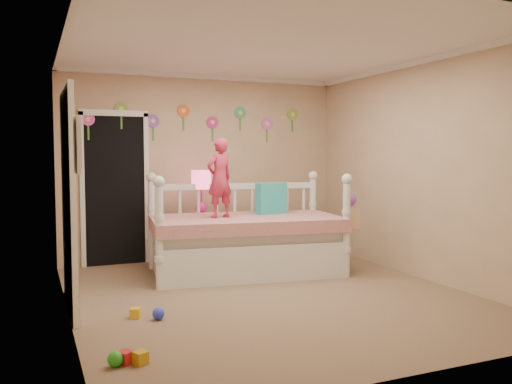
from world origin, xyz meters
name	(u,v)px	position (x,y,z in m)	size (l,w,h in m)	color
floor	(269,295)	(0.00, 0.00, 0.00)	(4.00, 4.50, 0.01)	#7F684C
ceiling	(270,45)	(0.00, 0.00, 2.60)	(4.00, 4.50, 0.01)	white
back_wall	(204,167)	(0.00, 2.25, 1.30)	(4.00, 0.01, 2.60)	tan
left_wall	(66,175)	(-2.00, 0.00, 1.30)	(0.01, 4.50, 2.60)	tan
right_wall	(423,170)	(2.00, 0.00, 1.30)	(0.01, 4.50, 2.60)	tan
crown_molding	(270,48)	(0.00, 0.00, 2.57)	(4.00, 4.50, 0.06)	white
daybed	(246,222)	(0.17, 1.09, 0.64)	(2.35, 1.27, 1.28)	white
pillow_turquoise	(271,198)	(0.58, 1.23, 0.91)	(0.40, 0.14, 0.40)	#23B39A
pillow_lime	(272,199)	(0.68, 1.42, 0.89)	(0.39, 0.14, 0.37)	#9BDF44
child	(220,178)	(-0.17, 1.10, 1.19)	(0.35, 0.23, 0.97)	#CA2E50
nightstand	(202,239)	(-0.18, 1.81, 0.34)	(0.41, 0.31, 0.69)	white
table_lamp	(201,185)	(-0.18, 1.81, 1.07)	(0.27, 0.27, 0.58)	#D21C85
closet_doorway	(115,188)	(-1.25, 2.23, 1.03)	(0.90, 0.04, 2.07)	black
flower_decals	(198,122)	(-0.09, 2.24, 1.94)	(3.40, 0.02, 0.50)	#B2668C
mirror_closet	(69,200)	(-1.96, 0.30, 1.05)	(0.07, 1.30, 2.10)	white
wall_picture	(77,145)	(-1.97, -0.90, 1.55)	(0.05, 0.34, 0.42)	white
hanging_bag	(350,212)	(1.29, 0.45, 0.78)	(0.20, 0.16, 0.36)	beige
toy_scatter	(146,327)	(-1.44, -0.72, 0.06)	(0.80, 1.30, 0.11)	#996666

